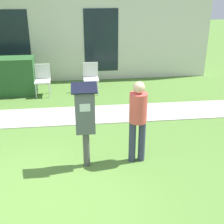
{
  "coord_description": "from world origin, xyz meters",
  "views": [
    {
      "loc": [
        0.58,
        -4.08,
        3.28
      ],
      "look_at": [
        1.16,
        0.9,
        1.05
      ],
      "focal_mm": 50.0,
      "sensor_mm": 36.0,
      "label": 1
    }
  ],
  "objects_px": {
    "person_standing": "(138,116)",
    "outdoor_chair_left": "(43,77)",
    "parking_meter": "(85,116)",
    "outdoor_chair_middle": "(91,76)"
  },
  "relations": [
    {
      "from": "person_standing",
      "to": "outdoor_chair_left",
      "type": "height_order",
      "value": "person_standing"
    },
    {
      "from": "person_standing",
      "to": "outdoor_chair_left",
      "type": "xyz_separation_m",
      "value": [
        -2.06,
        3.82,
        -0.4
      ]
    },
    {
      "from": "parking_meter",
      "to": "outdoor_chair_middle",
      "type": "height_order",
      "value": "parking_meter"
    },
    {
      "from": "parking_meter",
      "to": "outdoor_chair_middle",
      "type": "bearing_deg",
      "value": 85.7
    },
    {
      "from": "person_standing",
      "to": "outdoor_chair_middle",
      "type": "bearing_deg",
      "value": 77.59
    },
    {
      "from": "outdoor_chair_middle",
      "to": "parking_meter",
      "type": "bearing_deg",
      "value": -74.8
    },
    {
      "from": "parking_meter",
      "to": "outdoor_chair_middle",
      "type": "distance_m",
      "value": 3.95
    },
    {
      "from": "parking_meter",
      "to": "outdoor_chair_left",
      "type": "relative_size",
      "value": 1.77
    },
    {
      "from": "person_standing",
      "to": "parking_meter",
      "type": "bearing_deg",
      "value": 161.89
    },
    {
      "from": "outdoor_chair_left",
      "to": "outdoor_chair_middle",
      "type": "bearing_deg",
      "value": -8.23
    }
  ]
}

